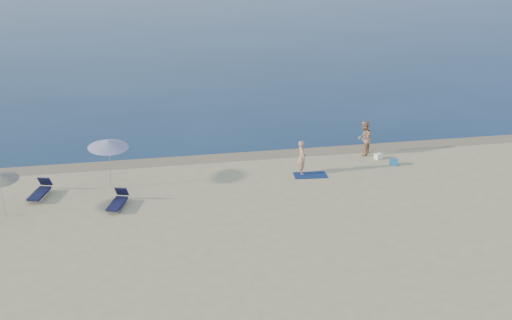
# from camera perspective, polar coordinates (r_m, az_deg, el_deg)

# --- Properties ---
(wet_sand_strip) EXTENTS (240.00, 1.60, 0.00)m
(wet_sand_strip) POSITION_cam_1_polar(r_m,az_deg,el_deg) (35.78, -1.04, 0.38)
(wet_sand_strip) COLOR #847254
(wet_sand_strip) RESTS_ON ground
(person_left) EXTENTS (0.48, 0.69, 1.80)m
(person_left) POSITION_cam_1_polar(r_m,az_deg,el_deg) (33.04, 4.08, 0.24)
(person_left) COLOR tan
(person_left) RESTS_ON ground
(person_right) EXTENTS (1.12, 1.19, 1.95)m
(person_right) POSITION_cam_1_polar(r_m,az_deg,el_deg) (36.12, 9.60, 1.92)
(person_right) COLOR tan
(person_right) RESTS_ON ground
(beach_towel) EXTENTS (1.76, 1.08, 0.03)m
(beach_towel) POSITION_cam_1_polar(r_m,az_deg,el_deg) (33.15, 4.84, -1.35)
(beach_towel) COLOR #0F204E
(beach_towel) RESTS_ON ground
(white_bag) EXTENTS (0.43, 0.40, 0.30)m
(white_bag) POSITION_cam_1_polar(r_m,az_deg,el_deg) (35.90, 10.81, 0.33)
(white_bag) COLOR white
(white_bag) RESTS_ON ground
(blue_cooler) EXTENTS (0.54, 0.48, 0.32)m
(blue_cooler) POSITION_cam_1_polar(r_m,az_deg,el_deg) (35.18, 12.15, -0.19)
(blue_cooler) COLOR #206BAF
(blue_cooler) RESTS_ON ground
(umbrella_near) EXTENTS (2.55, 2.56, 2.55)m
(umbrella_near) POSITION_cam_1_polar(r_m,az_deg,el_deg) (31.65, -13.00, 1.39)
(umbrella_near) COLOR silver
(umbrella_near) RESTS_ON ground
(umbrella_far) EXTENTS (1.80, 1.82, 2.12)m
(umbrella_far) POSITION_cam_1_polar(r_m,az_deg,el_deg) (30.11, -21.80, -1.39)
(umbrella_far) COLOR silver
(umbrella_far) RESTS_ON ground
(lounger_left) EXTENTS (1.04, 1.88, 0.79)m
(lounger_left) POSITION_cam_1_polar(r_m,az_deg,el_deg) (32.06, -18.63, -2.66)
(lounger_left) COLOR #121533
(lounger_left) RESTS_ON ground
(lounger_right) EXTENTS (1.05, 1.80, 0.76)m
(lounger_right) POSITION_cam_1_polar(r_m,az_deg,el_deg) (30.02, -12.17, -3.63)
(lounger_right) COLOR #131334
(lounger_right) RESTS_ON ground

